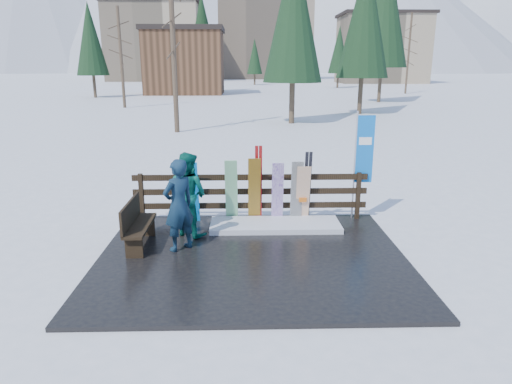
{
  "coord_description": "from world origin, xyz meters",
  "views": [
    {
      "loc": [
        -0.14,
        -8.31,
        3.69
      ],
      "look_at": [
        0.1,
        1.0,
        1.1
      ],
      "focal_mm": 32.0,
      "sensor_mm": 36.0,
      "label": 1
    }
  ],
  "objects_px": {
    "snowboard_1": "(231,191)",
    "snowboard_2": "(254,190)",
    "snowboard_4": "(297,192)",
    "rental_flag": "(362,153)",
    "snowboard_3": "(278,193)",
    "bench": "(136,223)",
    "snowboard_5": "(303,194)",
    "person_back": "(188,194)",
    "person_front": "(179,205)",
    "snowboard_0": "(192,193)"
  },
  "relations": [
    {
      "from": "snowboard_1",
      "to": "snowboard_0",
      "type": "bearing_deg",
      "value": -180.0
    },
    {
      "from": "bench",
      "to": "snowboard_1",
      "type": "relative_size",
      "value": 0.94
    },
    {
      "from": "snowboard_0",
      "to": "person_front",
      "type": "height_order",
      "value": "person_front"
    },
    {
      "from": "snowboard_5",
      "to": "rental_flag",
      "type": "relative_size",
      "value": 0.54
    },
    {
      "from": "person_front",
      "to": "rental_flag",
      "type": "bearing_deg",
      "value": 162.95
    },
    {
      "from": "snowboard_0",
      "to": "person_back",
      "type": "distance_m",
      "value": 0.76
    },
    {
      "from": "bench",
      "to": "snowboard_0",
      "type": "relative_size",
      "value": 0.99
    },
    {
      "from": "bench",
      "to": "snowboard_5",
      "type": "relative_size",
      "value": 1.07
    },
    {
      "from": "snowboard_1",
      "to": "snowboard_4",
      "type": "distance_m",
      "value": 1.53
    },
    {
      "from": "snowboard_1",
      "to": "bench",
      "type": "bearing_deg",
      "value": -143.03
    },
    {
      "from": "snowboard_2",
      "to": "person_front",
      "type": "distance_m",
      "value": 2.23
    },
    {
      "from": "rental_flag",
      "to": "person_back",
      "type": "distance_m",
      "value": 4.21
    },
    {
      "from": "snowboard_0",
      "to": "snowboard_5",
      "type": "xyz_separation_m",
      "value": [
        2.6,
        0.0,
        -0.05
      ]
    },
    {
      "from": "snowboard_1",
      "to": "snowboard_3",
      "type": "height_order",
      "value": "snowboard_1"
    },
    {
      "from": "snowboard_0",
      "to": "snowboard_3",
      "type": "relative_size",
      "value": 1.02
    },
    {
      "from": "snowboard_0",
      "to": "snowboard_5",
      "type": "height_order",
      "value": "snowboard_0"
    },
    {
      "from": "person_front",
      "to": "person_back",
      "type": "xyz_separation_m",
      "value": [
        0.08,
        0.87,
        -0.01
      ]
    },
    {
      "from": "bench",
      "to": "person_front",
      "type": "relative_size",
      "value": 0.8
    },
    {
      "from": "snowboard_1",
      "to": "person_back",
      "type": "bearing_deg",
      "value": -141.03
    },
    {
      "from": "snowboard_5",
      "to": "person_front",
      "type": "relative_size",
      "value": 0.75
    },
    {
      "from": "rental_flag",
      "to": "person_back",
      "type": "relative_size",
      "value": 1.41
    },
    {
      "from": "snowboard_4",
      "to": "bench",
      "type": "bearing_deg",
      "value": -157.34
    },
    {
      "from": "snowboard_1",
      "to": "rental_flag",
      "type": "relative_size",
      "value": 0.62
    },
    {
      "from": "snowboard_4",
      "to": "snowboard_5",
      "type": "distance_m",
      "value": 0.16
    },
    {
      "from": "snowboard_1",
      "to": "snowboard_2",
      "type": "bearing_deg",
      "value": 0.0
    },
    {
      "from": "snowboard_2",
      "to": "person_front",
      "type": "bearing_deg",
      "value": -133.65
    },
    {
      "from": "snowboard_3",
      "to": "person_front",
      "type": "distance_m",
      "value": 2.64
    },
    {
      "from": "snowboard_2",
      "to": "bench",
      "type": "bearing_deg",
      "value": -149.56
    },
    {
      "from": "snowboard_0",
      "to": "snowboard_2",
      "type": "bearing_deg",
      "value": 0.0
    },
    {
      "from": "bench",
      "to": "rental_flag",
      "type": "bearing_deg",
      "value": 18.81
    },
    {
      "from": "bench",
      "to": "snowboard_2",
      "type": "height_order",
      "value": "snowboard_2"
    },
    {
      "from": "snowboard_3",
      "to": "snowboard_4",
      "type": "relative_size",
      "value": 0.98
    },
    {
      "from": "snowboard_3",
      "to": "rental_flag",
      "type": "relative_size",
      "value": 0.57
    },
    {
      "from": "person_front",
      "to": "snowboard_4",
      "type": "bearing_deg",
      "value": 170.79
    },
    {
      "from": "snowboard_4",
      "to": "snowboard_5",
      "type": "xyz_separation_m",
      "value": [
        0.15,
        0.0,
        -0.05
      ]
    },
    {
      "from": "snowboard_0",
      "to": "snowboard_2",
      "type": "height_order",
      "value": "snowboard_2"
    },
    {
      "from": "snowboard_2",
      "to": "rental_flag",
      "type": "distance_m",
      "value": 2.71
    },
    {
      "from": "snowboard_2",
      "to": "person_back",
      "type": "relative_size",
      "value": 0.88
    },
    {
      "from": "snowboard_1",
      "to": "person_back",
      "type": "height_order",
      "value": "person_back"
    },
    {
      "from": "snowboard_1",
      "to": "snowboard_5",
      "type": "xyz_separation_m",
      "value": [
        1.68,
        0.0,
        -0.08
      ]
    },
    {
      "from": "snowboard_2",
      "to": "person_front",
      "type": "relative_size",
      "value": 0.87
    },
    {
      "from": "snowboard_5",
      "to": "person_back",
      "type": "relative_size",
      "value": 0.76
    },
    {
      "from": "snowboard_4",
      "to": "rental_flag",
      "type": "relative_size",
      "value": 0.58
    },
    {
      "from": "rental_flag",
      "to": "person_front",
      "type": "relative_size",
      "value": 1.39
    },
    {
      "from": "snowboard_4",
      "to": "snowboard_2",
      "type": "bearing_deg",
      "value": 180.0
    },
    {
      "from": "snowboard_1",
      "to": "rental_flag",
      "type": "distance_m",
      "value": 3.22
    },
    {
      "from": "person_back",
      "to": "snowboard_3",
      "type": "bearing_deg",
      "value": -125.48
    },
    {
      "from": "person_front",
      "to": "person_back",
      "type": "height_order",
      "value": "person_front"
    },
    {
      "from": "rental_flag",
      "to": "person_front",
      "type": "height_order",
      "value": "rental_flag"
    },
    {
      "from": "snowboard_5",
      "to": "person_back",
      "type": "xyz_separation_m",
      "value": [
        -2.6,
        -0.74,
        0.23
      ]
    }
  ]
}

